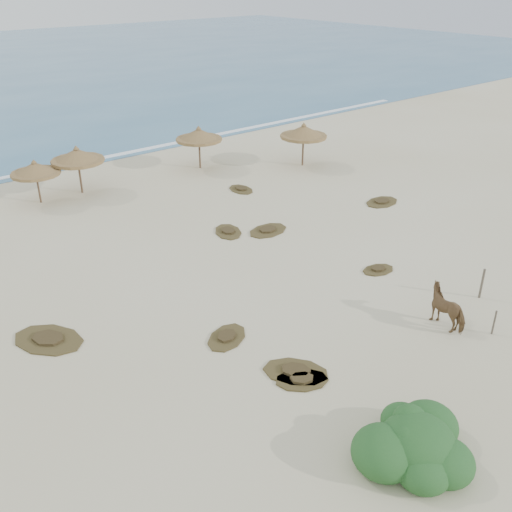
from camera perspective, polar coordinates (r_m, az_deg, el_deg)
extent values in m
plane|color=beige|center=(21.12, 7.16, -8.55)|extent=(160.00, 160.00, 0.00)
cube|color=white|center=(41.52, -19.66, 8.27)|extent=(70.00, 0.60, 0.01)
cylinder|color=brown|center=(35.15, -20.94, 6.49)|extent=(0.11, 0.11, 1.93)
cylinder|color=olive|center=(34.91, -21.16, 7.71)|extent=(3.57, 3.57, 0.17)
cone|color=olive|center=(34.82, -21.24, 8.18)|extent=(3.45, 3.45, 0.69)
cone|color=olive|center=(34.70, -21.35, 8.83)|extent=(0.33, 0.33, 0.20)
cylinder|color=brown|center=(35.95, -17.20, 7.72)|extent=(0.12, 0.12, 2.18)
cylinder|color=olive|center=(35.68, -17.39, 9.08)|extent=(3.75, 3.75, 0.19)
cone|color=olive|center=(35.58, -17.47, 9.61)|extent=(3.62, 3.62, 0.78)
cone|color=olive|center=(35.46, -17.57, 10.32)|extent=(0.37, 0.37, 0.23)
cylinder|color=brown|center=(39.09, -5.66, 10.27)|extent=(0.12, 0.12, 2.16)
cylinder|color=olive|center=(38.84, -5.72, 11.53)|extent=(3.92, 3.92, 0.18)
cone|color=olive|center=(38.76, -5.75, 12.01)|extent=(3.79, 3.79, 0.77)
cone|color=olive|center=(38.64, -5.78, 12.67)|extent=(0.37, 0.37, 0.23)
cylinder|color=brown|center=(39.60, 4.72, 10.57)|extent=(0.13, 0.13, 2.21)
cylinder|color=olive|center=(39.36, 4.77, 11.85)|extent=(3.38, 3.38, 0.19)
cone|color=olive|center=(39.27, 4.79, 12.34)|extent=(3.26, 3.26, 0.79)
cone|color=olive|center=(39.16, 4.81, 13.01)|extent=(0.38, 0.38, 0.23)
imported|color=brown|center=(22.69, 18.69, -4.90)|extent=(0.92, 1.84, 1.52)
cylinder|color=brown|center=(25.02, 21.66, -2.57)|extent=(0.13, 0.13, 1.33)
cylinder|color=brown|center=(22.87, 22.71, -6.15)|extent=(0.09, 0.09, 1.01)
ellipsoid|color=#2B6029|center=(16.88, 15.82, -17.74)|extent=(2.13, 2.13, 1.60)
ellipsoid|color=#2B6029|center=(17.69, 16.83, -15.93)|extent=(1.70, 1.70, 1.28)
ellipsoid|color=#2B6029|center=(16.56, 12.71, -18.62)|extent=(1.81, 1.81, 1.36)
ellipsoid|color=#2B6029|center=(16.88, 18.33, -18.98)|extent=(1.60, 1.60, 1.20)
ellipsoid|color=#2B6029|center=(16.56, 16.37, -19.82)|extent=(1.49, 1.49, 1.12)
ellipsoid|color=#2B6029|center=(17.80, 14.44, -15.70)|extent=(1.28, 1.28, 0.96)
ellipsoid|color=#2B6029|center=(17.04, 15.16, -15.43)|extent=(0.96, 0.96, 0.72)
ellipsoid|color=#2B6029|center=(16.43, 15.01, -17.05)|extent=(0.85, 0.85, 0.64)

